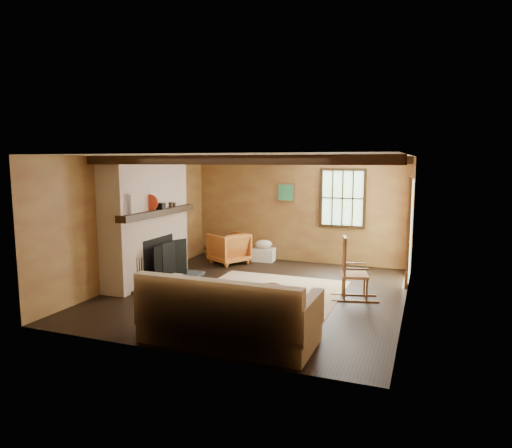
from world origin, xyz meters
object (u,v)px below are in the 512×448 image
at_px(armchair, 229,248).
at_px(sofa, 228,318).
at_px(fireplace, 148,225).
at_px(rocking_chair, 353,273).
at_px(laundry_basket, 264,255).

bearing_deg(armchair, sofa, 54.73).
relative_size(fireplace, rocking_chair, 2.23).
bearing_deg(fireplace, laundry_basket, 59.43).
distance_m(rocking_chair, laundry_basket, 3.31).
bearing_deg(sofa, armchair, 114.65).
relative_size(rocking_chair, laundry_basket, 2.15).
xyz_separation_m(rocking_chair, armchair, (-3.06, 1.75, -0.10)).
relative_size(sofa, laundry_basket, 4.51).
height_order(rocking_chair, armchair, rocking_chair).
bearing_deg(rocking_chair, armchair, 46.14).
bearing_deg(rocking_chair, sofa, 140.11).
height_order(sofa, armchair, sofa).
relative_size(rocking_chair, armchair, 1.39).
distance_m(laundry_basket, armchair, 0.85).
distance_m(fireplace, sofa, 3.57).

